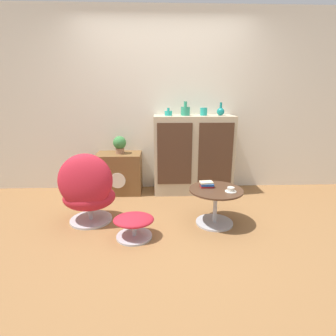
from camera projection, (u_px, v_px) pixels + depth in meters
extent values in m
plane|color=olive|center=(167.00, 229.00, 2.85)|extent=(12.00, 12.00, 0.00)
cube|color=silver|center=(164.00, 103.00, 3.87)|extent=(6.40, 0.06, 2.60)
cube|color=tan|center=(193.00, 155.00, 3.84)|extent=(1.14, 0.43, 1.13)
cube|color=#472D1E|center=(175.00, 154.00, 3.60)|extent=(0.48, 0.01, 0.86)
cube|color=#472D1E|center=(216.00, 154.00, 3.63)|extent=(0.48, 0.01, 0.86)
cube|color=brown|center=(120.00, 173.00, 3.88)|extent=(0.64, 0.43, 0.59)
cylinder|color=beige|center=(118.00, 181.00, 3.68)|extent=(0.22, 0.01, 0.22)
cylinder|color=#B7B7BC|center=(91.00, 219.00, 3.05)|extent=(0.48, 0.48, 0.02)
cylinder|color=#B7B7BC|center=(91.00, 213.00, 3.03)|extent=(0.06, 0.06, 0.13)
ellipsoid|color=#B21E2D|center=(89.00, 197.00, 2.98)|extent=(0.59, 0.50, 0.28)
ellipsoid|color=#B21E2D|center=(85.00, 181.00, 2.81)|extent=(0.59, 0.37, 0.62)
cylinder|color=#B7B7BC|center=(134.00, 236.00, 2.69)|extent=(0.37, 0.37, 0.02)
cylinder|color=#B7B7BC|center=(134.00, 230.00, 2.67)|extent=(0.04, 0.04, 0.13)
ellipsoid|color=#B21E2D|center=(134.00, 220.00, 2.64)|extent=(0.41, 0.35, 0.09)
cylinder|color=#B7B7BC|center=(214.00, 222.00, 2.98)|extent=(0.42, 0.42, 0.02)
cylinder|color=#B7B7BC|center=(215.00, 206.00, 2.93)|extent=(0.04, 0.04, 0.37)
cylinder|color=#472D1E|center=(216.00, 190.00, 2.88)|extent=(0.59, 0.59, 0.02)
cylinder|color=teal|center=(168.00, 113.00, 3.67)|extent=(0.11, 0.11, 0.07)
cylinder|color=teal|center=(168.00, 109.00, 3.66)|extent=(0.04, 0.04, 0.04)
cylinder|color=#2D8E6B|center=(185.00, 111.00, 3.67)|extent=(0.13, 0.13, 0.12)
cylinder|color=#2D8E6B|center=(185.00, 104.00, 3.65)|extent=(0.05, 0.05, 0.07)
cylinder|color=teal|center=(204.00, 112.00, 3.68)|extent=(0.10, 0.10, 0.11)
ellipsoid|color=#147A75|center=(221.00, 112.00, 3.69)|extent=(0.11, 0.11, 0.11)
cylinder|color=#147A75|center=(221.00, 105.00, 3.67)|extent=(0.03, 0.03, 0.08)
cylinder|color=#996B4C|center=(120.00, 151.00, 3.79)|extent=(0.12, 0.12, 0.08)
sphere|color=#387A3D|center=(120.00, 143.00, 3.76)|extent=(0.19, 0.19, 0.19)
cylinder|color=silver|center=(231.00, 191.00, 2.80)|extent=(0.12, 0.12, 0.01)
cylinder|color=silver|center=(231.00, 189.00, 2.79)|extent=(0.08, 0.08, 0.05)
cube|color=red|center=(207.00, 186.00, 2.94)|extent=(0.15, 0.10, 0.02)
cube|color=#1E478C|center=(207.00, 184.00, 2.93)|extent=(0.14, 0.10, 0.02)
cube|color=beige|center=(206.00, 182.00, 2.93)|extent=(0.15, 0.11, 0.02)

